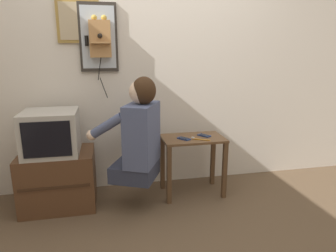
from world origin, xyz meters
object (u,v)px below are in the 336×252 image
at_px(wall_mirror, 98,38).
at_px(cell_phone_held, 184,139).
at_px(toothbrush, 199,139).
at_px(television, 51,133).
at_px(person, 139,133).
at_px(cell_phone_spare, 204,135).
at_px(wall_phone_antique, 100,38).
at_px(framed_picture, 78,21).

distance_m(wall_mirror, cell_phone_held, 1.22).
bearing_deg(toothbrush, television, 115.76).
relative_size(person, cell_phone_held, 6.56).
relative_size(television, cell_phone_spare, 3.31).
bearing_deg(cell_phone_spare, wall_mirror, 127.74).
height_order(wall_phone_antique, toothbrush, wall_phone_antique).
bearing_deg(cell_phone_spare, wall_phone_antique, 129.82).
distance_m(television, cell_phone_held, 1.17).
height_order(person, television, person).
height_order(person, wall_mirror, wall_mirror).
height_order(cell_phone_spare, toothbrush, toothbrush).
bearing_deg(cell_phone_spare, person, 161.43).
bearing_deg(cell_phone_held, television, 143.08).
distance_m(person, wall_phone_antique, 0.95).
relative_size(wall_phone_antique, cell_phone_spare, 5.49).
bearing_deg(framed_picture, cell_phone_spare, -14.80).
xyz_separation_m(television, cell_phone_held, (1.17, -0.04, -0.11)).
distance_m(wall_mirror, toothbrush, 1.32).
bearing_deg(cell_phone_spare, toothbrush, -161.94).
bearing_deg(toothbrush, framed_picture, 98.08).
bearing_deg(person, wall_phone_antique, 57.55).
bearing_deg(cell_phone_held, wall_phone_antique, 121.24).
bearing_deg(framed_picture, wall_phone_antique, -13.57).
xyz_separation_m(person, framed_picture, (-0.47, 0.49, 0.94)).
height_order(person, framed_picture, framed_picture).
relative_size(framed_picture, wall_mirror, 0.61).
height_order(framed_picture, cell_phone_held, framed_picture).
relative_size(cell_phone_spare, toothbrush, 0.86).
bearing_deg(television, cell_phone_spare, 1.03).
bearing_deg(wall_phone_antique, wall_mirror, 108.90).
relative_size(framed_picture, toothbrush, 2.38).
height_order(television, cell_phone_spare, television).
bearing_deg(framed_picture, person, -46.38).
bearing_deg(toothbrush, wall_mirror, 94.53).
distance_m(wall_phone_antique, toothbrush, 1.29).
distance_m(cell_phone_spare, toothbrush, 0.14).
distance_m(cell_phone_held, cell_phone_spare, 0.23).
xyz_separation_m(wall_mirror, cell_phone_held, (0.73, -0.36, -0.91)).
distance_m(framed_picture, wall_mirror, 0.22).
bearing_deg(wall_mirror, wall_phone_antique, -71.10).
relative_size(television, wall_mirror, 0.73).
height_order(wall_phone_antique, wall_mirror, wall_mirror).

